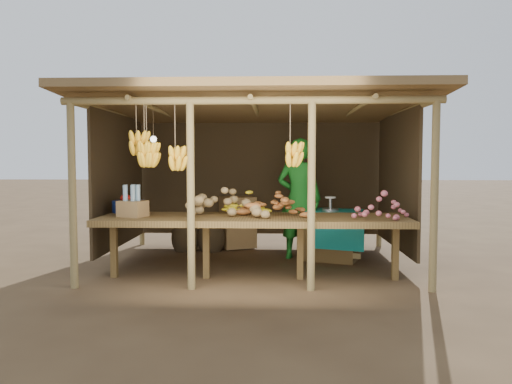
{
  "coord_description": "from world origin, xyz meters",
  "views": [
    {
      "loc": [
        0.29,
        -7.25,
        1.53
      ],
      "look_at": [
        0.0,
        0.0,
        1.05
      ],
      "focal_mm": 35.0,
      "sensor_mm": 36.0,
      "label": 1
    }
  ],
  "objects": [
    {
      "name": "ground",
      "position": [
        0.0,
        0.0,
        0.0
      ],
      "size": [
        60.0,
        60.0,
        0.0
      ],
      "primitive_type": "plane",
      "color": "brown",
      "rests_on": "ground"
    },
    {
      "name": "tomato_basin",
      "position": [
        -1.73,
        -0.49,
        0.9
      ],
      "size": [
        0.45,
        0.45,
        0.24
      ],
      "rotation": [
        0.0,
        0.0,
        -0.2
      ],
      "color": "navy",
      "rests_on": "counter"
    },
    {
      "name": "tarp_crate",
      "position": [
        1.16,
        0.32,
        0.4
      ],
      "size": [
        1.02,
        0.95,
        0.98
      ],
      "color": "brown",
      "rests_on": "ground"
    },
    {
      "name": "counter",
      "position": [
        0.0,
        -0.95,
        0.74
      ],
      "size": [
        3.9,
        1.05,
        0.8
      ],
      "color": "brown",
      "rests_on": "ground"
    },
    {
      "name": "sweet_potato_heap",
      "position": [
        0.25,
        -0.85,
        0.98
      ],
      "size": [
        0.89,
        0.54,
        0.35
      ],
      "primitive_type": null,
      "rotation": [
        0.0,
        0.0,
        0.01
      ],
      "color": "#AD642C",
      "rests_on": "counter"
    },
    {
      "name": "stall_structure",
      "position": [
        -0.07,
        -0.08,
        1.91
      ],
      "size": [
        4.7,
        3.5,
        2.43
      ],
      "color": "#937E4C",
      "rests_on": "ground"
    },
    {
      "name": "onion_heap",
      "position": [
        1.57,
        -1.16,
        0.98
      ],
      "size": [
        0.86,
        0.7,
        0.35
      ],
      "primitive_type": null,
      "rotation": [
        0.0,
        0.0,
        -0.4
      ],
      "color": "#BD5B68",
      "rests_on": "counter"
    },
    {
      "name": "bottle_box",
      "position": [
        -1.52,
        -1.04,
        0.96
      ],
      "size": [
        0.39,
        0.35,
        0.41
      ],
      "color": "#9B7545",
      "rests_on": "counter"
    },
    {
      "name": "carton_stack",
      "position": [
        -0.56,
        1.2,
        0.38
      ],
      "size": [
        1.26,
        0.6,
        0.87
      ],
      "color": "#9B7545",
      "rests_on": "ground"
    },
    {
      "name": "banana_pile",
      "position": [
        -0.1,
        -0.57,
        0.97
      ],
      "size": [
        0.61,
        0.49,
        0.34
      ],
      "primitive_type": null,
      "rotation": [
        0.0,
        0.0,
        0.39
      ],
      "color": "#FFF328",
      "rests_on": "counter"
    },
    {
      "name": "burlap_sacks",
      "position": [
        -1.0,
        0.93,
        0.28
      ],
      "size": [
        0.9,
        0.47,
        0.64
      ],
      "color": "#40311D",
      "rests_on": "ground"
    },
    {
      "name": "vendor",
      "position": [
        0.65,
        0.36,
        0.92
      ],
      "size": [
        0.75,
        0.57,
        1.85
      ],
      "primitive_type": "imported",
      "rotation": [
        0.0,
        0.0,
        2.93
      ],
      "color": "#1B7B22",
      "rests_on": "ground"
    },
    {
      "name": "potato_heap",
      "position": [
        -0.41,
        -0.85,
        0.99
      ],
      "size": [
        1.29,
        0.96,
        0.37
      ],
      "primitive_type": null,
      "rotation": [
        0.0,
        0.0,
        -0.26
      ],
      "color": "#9B7F50",
      "rests_on": "counter"
    }
  ]
}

